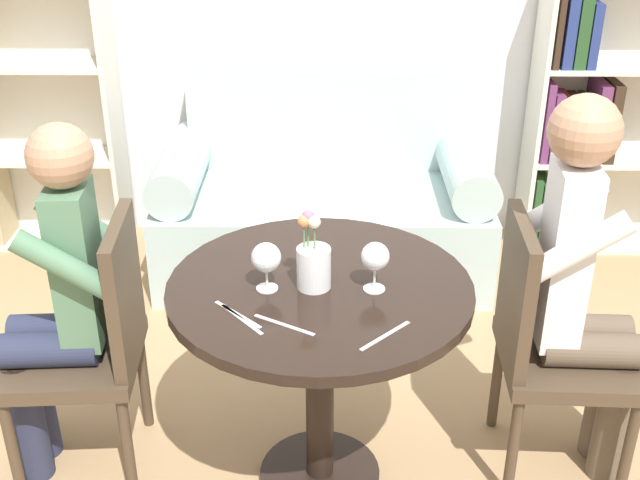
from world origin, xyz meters
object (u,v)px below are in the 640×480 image
(bookshelf_right, at_px, (598,120))
(couch, at_px, (323,207))
(chair_right, at_px, (547,340))
(wine_glass_left, at_px, (266,259))
(person_right, at_px, (584,287))
(person_left, at_px, (57,302))
(bookshelf_left, at_px, (0,114))
(chair_left, at_px, (93,339))
(flower_vase, at_px, (313,263))
(wine_glass_right, at_px, (375,258))

(bookshelf_right, bearing_deg, couch, -168.83)
(chair_right, distance_m, wine_glass_left, 0.95)
(person_right, height_order, wine_glass_left, person_right)
(couch, relative_size, wine_glass_left, 10.54)
(person_left, bearing_deg, wine_glass_left, 77.52)
(bookshelf_left, xyz_separation_m, chair_right, (2.33, -1.68, -0.19))
(chair_left, bearing_deg, chair_right, 86.77)
(bookshelf_right, xyz_separation_m, person_right, (-0.55, -1.68, 0.03))
(person_left, distance_m, wine_glass_left, 0.70)
(couch, relative_size, chair_right, 1.72)
(bookshelf_left, relative_size, person_right, 1.09)
(couch, height_order, bookshelf_left, bookshelf_left)
(bookshelf_right, relative_size, flower_vase, 5.93)
(chair_right, relative_size, person_left, 0.74)
(bookshelf_left, height_order, wine_glass_left, bookshelf_left)
(person_right, bearing_deg, wine_glass_right, 102.54)
(bookshelf_right, bearing_deg, bookshelf_left, 179.96)
(bookshelf_right, height_order, wine_glass_left, bookshelf_right)
(couch, relative_size, wine_glass_right, 10.32)
(bookshelf_right, height_order, chair_left, bookshelf_right)
(bookshelf_left, xyz_separation_m, flower_vase, (1.59, -1.79, 0.14))
(bookshelf_right, height_order, flower_vase, bookshelf_right)
(chair_left, xyz_separation_m, flower_vase, (0.71, -0.10, 0.33))
(wine_glass_right, bearing_deg, chair_left, 172.74)
(couch, bearing_deg, person_left, -119.73)
(wine_glass_left, relative_size, wine_glass_right, 0.98)
(wine_glass_left, bearing_deg, chair_right, 8.00)
(person_right, bearing_deg, chair_left, 92.52)
(bookshelf_left, relative_size, wine_glass_right, 9.44)
(couch, relative_size, bookshelf_right, 1.09)
(chair_right, bearing_deg, bookshelf_left, 56.61)
(chair_right, xyz_separation_m, wine_glass_left, (-0.88, -0.12, 0.35))
(bookshelf_left, xyz_separation_m, person_right, (2.42, -1.68, 0.01))
(couch, height_order, bookshelf_right, bookshelf_right)
(bookshelf_right, bearing_deg, flower_vase, -127.65)
(couch, distance_m, bookshelf_right, 1.43)
(wine_glass_left, bearing_deg, bookshelf_right, 49.99)
(chair_right, bearing_deg, flower_vase, 100.62)
(bookshelf_right, bearing_deg, wine_glass_right, -123.68)
(bookshelf_left, xyz_separation_m, person_left, (0.79, -1.70, -0.05))
(wine_glass_right, relative_size, flower_vase, 0.63)
(chair_right, relative_size, flower_vase, 3.76)
(bookshelf_left, height_order, person_right, bookshelf_left)
(bookshelf_right, height_order, chair_right, bookshelf_right)
(chair_left, bearing_deg, bookshelf_right, 125.37)
(chair_left, relative_size, flower_vase, 3.76)
(couch, xyz_separation_m, wine_glass_left, (-0.15, -1.53, 0.54))
(chair_left, distance_m, flower_vase, 0.79)
(chair_right, relative_size, wine_glass_right, 5.99)
(couch, relative_size, bookshelf_left, 1.09)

